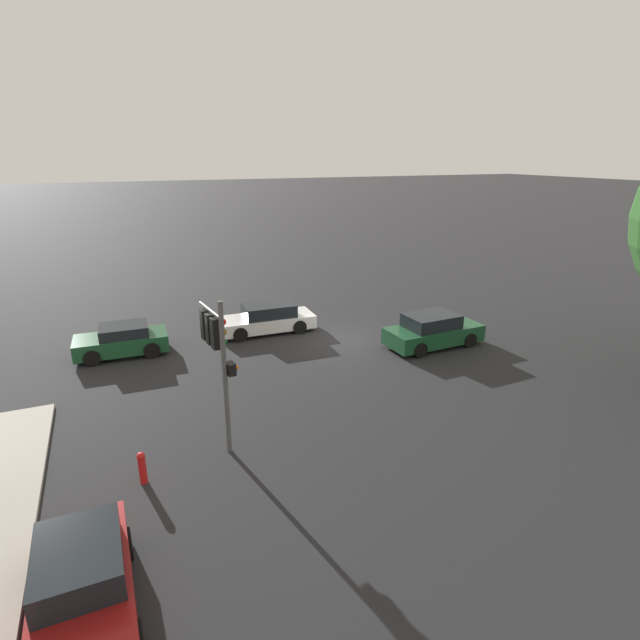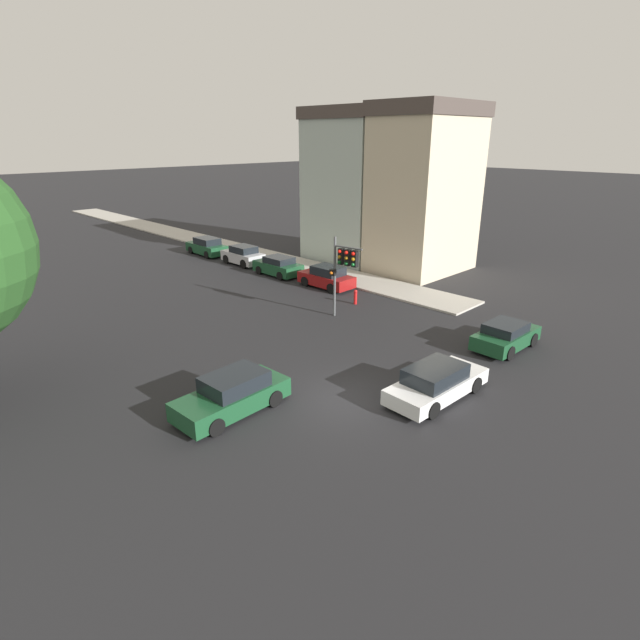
{
  "view_description": "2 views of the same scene",
  "coord_description": "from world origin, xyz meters",
  "px_view_note": "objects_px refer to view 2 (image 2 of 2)",
  "views": [
    {
      "loc": [
        9.38,
        19.84,
        8.37
      ],
      "look_at": [
        2.25,
        3.22,
        2.29
      ],
      "focal_mm": 28.0,
      "sensor_mm": 36.0,
      "label": 1
    },
    {
      "loc": [
        -13.01,
        -11.71,
        9.8
      ],
      "look_at": [
        1.31,
        2.73,
        2.29
      ],
      "focal_mm": 28.0,
      "sensor_mm": 36.0,
      "label": 2
    }
  ],
  "objects_px": {
    "parked_car_2": "(243,255)",
    "fire_hydrant": "(355,296)",
    "traffic_signal": "(344,262)",
    "parked_car_3": "(207,247)",
    "parked_car_1": "(278,266)",
    "parked_car_0": "(327,277)",
    "crossing_car_1": "(436,382)",
    "crossing_car_0": "(506,336)",
    "crossing_car_2": "(232,395)"
  },
  "relations": [
    {
      "from": "parked_car_1",
      "to": "fire_hydrant",
      "type": "distance_m",
      "value": 8.72
    },
    {
      "from": "traffic_signal",
      "to": "parked_car_1",
      "type": "height_order",
      "value": "traffic_signal"
    },
    {
      "from": "traffic_signal",
      "to": "crossing_car_2",
      "type": "relative_size",
      "value": 1.03
    },
    {
      "from": "traffic_signal",
      "to": "fire_hydrant",
      "type": "relative_size",
      "value": 5.02
    },
    {
      "from": "parked_car_1",
      "to": "traffic_signal",
      "type": "bearing_deg",
      "value": 159.73
    },
    {
      "from": "crossing_car_2",
      "to": "parked_car_0",
      "type": "xyz_separation_m",
      "value": [
        14.29,
        9.1,
        -0.0
      ]
    },
    {
      "from": "parked_car_0",
      "to": "parked_car_2",
      "type": "relative_size",
      "value": 1.05
    },
    {
      "from": "parked_car_2",
      "to": "fire_hydrant",
      "type": "relative_size",
      "value": 4.15
    },
    {
      "from": "traffic_signal",
      "to": "parked_car_0",
      "type": "relative_size",
      "value": 1.15
    },
    {
      "from": "parked_car_0",
      "to": "parked_car_1",
      "type": "relative_size",
      "value": 1.03
    },
    {
      "from": "crossing_car_2",
      "to": "parked_car_3",
      "type": "distance_m",
      "value": 27.48
    },
    {
      "from": "crossing_car_0",
      "to": "parked_car_0",
      "type": "distance_m",
      "value": 13.59
    },
    {
      "from": "parked_car_0",
      "to": "crossing_car_2",
      "type": "bearing_deg",
      "value": 121.44
    },
    {
      "from": "traffic_signal",
      "to": "crossing_car_2",
      "type": "distance_m",
      "value": 11.6
    },
    {
      "from": "crossing_car_2",
      "to": "fire_hydrant",
      "type": "bearing_deg",
      "value": -160.27
    },
    {
      "from": "traffic_signal",
      "to": "parked_car_1",
      "type": "bearing_deg",
      "value": -116.76
    },
    {
      "from": "parked_car_3",
      "to": "fire_hydrant",
      "type": "height_order",
      "value": "parked_car_3"
    },
    {
      "from": "crossing_car_2",
      "to": "parked_car_2",
      "type": "bearing_deg",
      "value": -129.95
    },
    {
      "from": "crossing_car_1",
      "to": "crossing_car_2",
      "type": "xyz_separation_m",
      "value": [
        -6.36,
        4.79,
        0.05
      ]
    },
    {
      "from": "parked_car_3",
      "to": "fire_hydrant",
      "type": "xyz_separation_m",
      "value": [
        -1.09,
        -18.32,
        -0.22
      ]
    },
    {
      "from": "traffic_signal",
      "to": "parked_car_1",
      "type": "distance_m",
      "value": 10.77
    },
    {
      "from": "crossing_car_2",
      "to": "parked_car_3",
      "type": "bearing_deg",
      "value": -123.23
    },
    {
      "from": "parked_car_2",
      "to": "parked_car_0",
      "type": "bearing_deg",
      "value": -179.49
    },
    {
      "from": "crossing_car_1",
      "to": "crossing_car_2",
      "type": "height_order",
      "value": "crossing_car_2"
    },
    {
      "from": "crossing_car_1",
      "to": "parked_car_2",
      "type": "bearing_deg",
      "value": 73.43
    },
    {
      "from": "crossing_car_0",
      "to": "parked_car_1",
      "type": "distance_m",
      "value": 18.4
    },
    {
      "from": "crossing_car_0",
      "to": "crossing_car_2",
      "type": "xyz_separation_m",
      "value": [
        -13.01,
        4.43,
        0.06
      ]
    },
    {
      "from": "fire_hydrant",
      "to": "crossing_car_1",
      "type": "bearing_deg",
      "value": -123.2
    },
    {
      "from": "crossing_car_1",
      "to": "parked_car_1",
      "type": "relative_size",
      "value": 1.22
    },
    {
      "from": "parked_car_3",
      "to": "parked_car_2",
      "type": "bearing_deg",
      "value": -177.25
    },
    {
      "from": "parked_car_0",
      "to": "parked_car_3",
      "type": "distance_m",
      "value": 14.52
    },
    {
      "from": "traffic_signal",
      "to": "parked_car_0",
      "type": "distance_m",
      "value": 6.76
    },
    {
      "from": "traffic_signal",
      "to": "parked_car_3",
      "type": "height_order",
      "value": "traffic_signal"
    },
    {
      "from": "crossing_car_0",
      "to": "parked_car_1",
      "type": "height_order",
      "value": "parked_car_1"
    },
    {
      "from": "crossing_car_1",
      "to": "parked_car_3",
      "type": "height_order",
      "value": "parked_car_3"
    },
    {
      "from": "parked_car_3",
      "to": "crossing_car_2",
      "type": "bearing_deg",
      "value": 150.26
    },
    {
      "from": "traffic_signal",
      "to": "parked_car_3",
      "type": "xyz_separation_m",
      "value": [
        3.51,
        19.52,
        -2.56
      ]
    },
    {
      "from": "crossing_car_1",
      "to": "parked_car_0",
      "type": "distance_m",
      "value": 16.0
    },
    {
      "from": "fire_hydrant",
      "to": "parked_car_2",
      "type": "bearing_deg",
      "value": 84.62
    },
    {
      "from": "traffic_signal",
      "to": "crossing_car_2",
      "type": "bearing_deg",
      "value": 14.0
    },
    {
      "from": "parked_car_0",
      "to": "parked_car_1",
      "type": "distance_m",
      "value": 4.85
    },
    {
      "from": "crossing_car_2",
      "to": "parked_car_1",
      "type": "distance_m",
      "value": 19.79
    },
    {
      "from": "traffic_signal",
      "to": "crossing_car_0",
      "type": "height_order",
      "value": "traffic_signal"
    },
    {
      "from": "parked_car_2",
      "to": "parked_car_3",
      "type": "xyz_separation_m",
      "value": [
        -0.15,
        5.08,
        -0.01
      ]
    },
    {
      "from": "fire_hydrant",
      "to": "crossing_car_2",
      "type": "bearing_deg",
      "value": -157.8
    },
    {
      "from": "crossing_car_1",
      "to": "crossing_car_2",
      "type": "bearing_deg",
      "value": 145.03
    },
    {
      "from": "parked_car_1",
      "to": "parked_car_3",
      "type": "bearing_deg",
      "value": -0.79
    },
    {
      "from": "traffic_signal",
      "to": "fire_hydrant",
      "type": "bearing_deg",
      "value": -160.84
    },
    {
      "from": "traffic_signal",
      "to": "parked_car_2",
      "type": "bearing_deg",
      "value": -111.45
    },
    {
      "from": "traffic_signal",
      "to": "parked_car_0",
      "type": "height_order",
      "value": "traffic_signal"
    }
  ]
}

